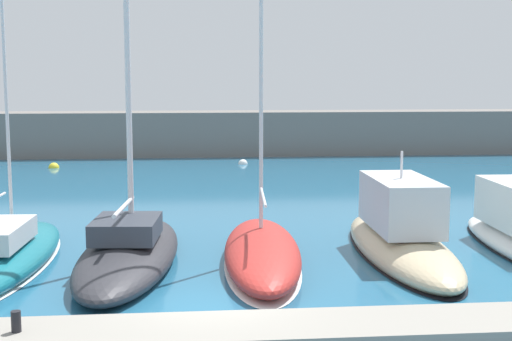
{
  "coord_description": "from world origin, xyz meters",
  "views": [
    {
      "loc": [
        -0.5,
        -16.46,
        5.54
      ],
      "look_at": [
        1.61,
        5.97,
        2.56
      ],
      "focal_mm": 49.83,
      "sensor_mm": 36.0,
      "label": 1
    }
  ],
  "objects_px": {
    "sailboat_red_fifth": "(262,252)",
    "mooring_buoy_yellow": "(54,168)",
    "motorboat_sand_sixth": "(400,235)",
    "sailboat_charcoal_fourth": "(129,250)",
    "mooring_buoy_white": "(243,164)",
    "dock_bollard": "(16,321)"
  },
  "relations": [
    {
      "from": "motorboat_sand_sixth",
      "to": "sailboat_charcoal_fourth",
      "type": "bearing_deg",
      "value": 94.52
    },
    {
      "from": "mooring_buoy_white",
      "to": "dock_bollard",
      "type": "xyz_separation_m",
      "value": [
        -6.96,
        -30.66,
        0.59
      ]
    },
    {
      "from": "sailboat_charcoal_fourth",
      "to": "mooring_buoy_yellow",
      "type": "xyz_separation_m",
      "value": [
        -6.49,
        23.43,
        -0.49
      ]
    },
    {
      "from": "motorboat_sand_sixth",
      "to": "dock_bollard",
      "type": "distance_m",
      "value": 12.2
    },
    {
      "from": "mooring_buoy_white",
      "to": "dock_bollard",
      "type": "distance_m",
      "value": 31.44
    },
    {
      "from": "motorboat_sand_sixth",
      "to": "mooring_buoy_white",
      "type": "bearing_deg",
      "value": 8.46
    },
    {
      "from": "sailboat_charcoal_fourth",
      "to": "sailboat_red_fifth",
      "type": "xyz_separation_m",
      "value": [
        3.91,
        -0.2,
        -0.12
      ]
    },
    {
      "from": "sailboat_red_fifth",
      "to": "mooring_buoy_yellow",
      "type": "height_order",
      "value": "sailboat_red_fifth"
    },
    {
      "from": "sailboat_red_fifth",
      "to": "dock_bollard",
      "type": "distance_m",
      "value": 8.36
    },
    {
      "from": "sailboat_red_fifth",
      "to": "motorboat_sand_sixth",
      "type": "relative_size",
      "value": 1.38
    },
    {
      "from": "sailboat_red_fifth",
      "to": "mooring_buoy_yellow",
      "type": "xyz_separation_m",
      "value": [
        -10.41,
        23.63,
        -0.38
      ]
    },
    {
      "from": "motorboat_sand_sixth",
      "to": "mooring_buoy_white",
      "type": "relative_size",
      "value": 15.71
    },
    {
      "from": "sailboat_charcoal_fourth",
      "to": "mooring_buoy_yellow",
      "type": "relative_size",
      "value": 24.66
    },
    {
      "from": "sailboat_charcoal_fourth",
      "to": "mooring_buoy_yellow",
      "type": "bearing_deg",
      "value": 20.38
    },
    {
      "from": "dock_bollard",
      "to": "mooring_buoy_yellow",
      "type": "bearing_deg",
      "value": 99.04
    },
    {
      "from": "sailboat_charcoal_fourth",
      "to": "mooring_buoy_yellow",
      "type": "height_order",
      "value": "sailboat_charcoal_fourth"
    },
    {
      "from": "mooring_buoy_yellow",
      "to": "dock_bollard",
      "type": "relative_size",
      "value": 1.48
    },
    {
      "from": "mooring_buoy_white",
      "to": "motorboat_sand_sixth",
      "type": "bearing_deg",
      "value": -82.5
    },
    {
      "from": "motorboat_sand_sixth",
      "to": "mooring_buoy_yellow",
      "type": "distance_m",
      "value": 27.3
    },
    {
      "from": "sailboat_charcoal_fourth",
      "to": "dock_bollard",
      "type": "height_order",
      "value": "sailboat_charcoal_fourth"
    },
    {
      "from": "motorboat_sand_sixth",
      "to": "dock_bollard",
      "type": "height_order",
      "value": "motorboat_sand_sixth"
    },
    {
      "from": "sailboat_charcoal_fourth",
      "to": "motorboat_sand_sixth",
      "type": "height_order",
      "value": "sailboat_charcoal_fourth"
    }
  ]
}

